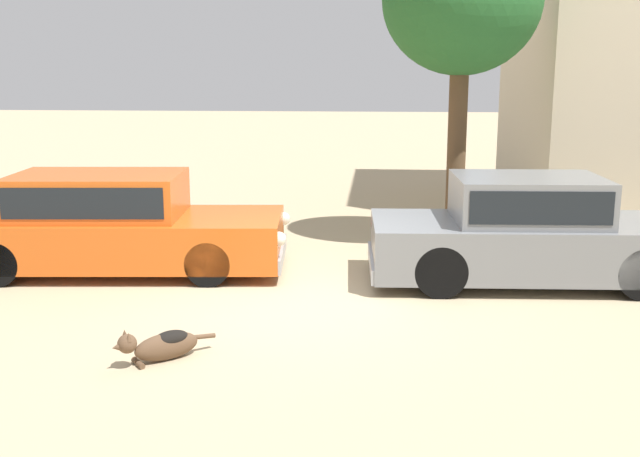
{
  "coord_description": "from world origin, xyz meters",
  "views": [
    {
      "loc": [
        0.95,
        -9.11,
        2.9
      ],
      "look_at": [
        0.23,
        0.2,
        0.9
      ],
      "focal_mm": 42.78,
      "sensor_mm": 36.0,
      "label": 1
    }
  ],
  "objects_px": {
    "parked_sedan_second": "(528,231)",
    "parked_sedan_nearest": "(110,222)",
    "stray_dog_spotted": "(162,345)",
    "acacia_tree_left": "(462,1)"
  },
  "relations": [
    {
      "from": "parked_sedan_nearest",
      "to": "stray_dog_spotted",
      "type": "bearing_deg",
      "value": -67.61
    },
    {
      "from": "parked_sedan_second",
      "to": "acacia_tree_left",
      "type": "xyz_separation_m",
      "value": [
        -0.79,
        2.16,
        3.16
      ]
    },
    {
      "from": "parked_sedan_nearest",
      "to": "parked_sedan_second",
      "type": "relative_size",
      "value": 1.12
    },
    {
      "from": "parked_sedan_nearest",
      "to": "acacia_tree_left",
      "type": "bearing_deg",
      "value": 17.44
    },
    {
      "from": "parked_sedan_second",
      "to": "stray_dog_spotted",
      "type": "distance_m",
      "value": 5.27
    },
    {
      "from": "stray_dog_spotted",
      "to": "acacia_tree_left",
      "type": "relative_size",
      "value": 0.18
    },
    {
      "from": "parked_sedan_nearest",
      "to": "acacia_tree_left",
      "type": "distance_m",
      "value": 6.29
    },
    {
      "from": "parked_sedan_second",
      "to": "parked_sedan_nearest",
      "type": "bearing_deg",
      "value": 176.33
    },
    {
      "from": "stray_dog_spotted",
      "to": "parked_sedan_second",
      "type": "bearing_deg",
      "value": 178.71
    },
    {
      "from": "parked_sedan_nearest",
      "to": "parked_sedan_second",
      "type": "xyz_separation_m",
      "value": [
        5.84,
        -0.13,
        0.0
      ]
    }
  ]
}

